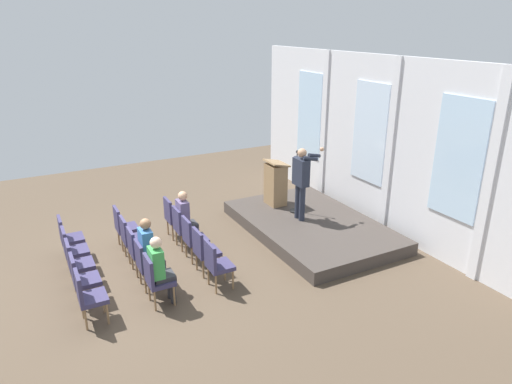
% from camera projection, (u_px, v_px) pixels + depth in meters
% --- Properties ---
extents(ground_plane, '(15.20, 15.20, 0.00)m').
position_uv_depth(ground_plane, '(132.00, 274.00, 9.03)').
color(ground_plane, brown).
extents(rear_partition, '(9.41, 0.14, 4.00)m').
position_uv_depth(rear_partition, '(372.00, 141.00, 10.87)').
color(rear_partition, silver).
rests_on(rear_partition, ground).
extents(stage_platform, '(4.11, 2.65, 0.29)m').
position_uv_depth(stage_platform, '(311.00, 226.00, 10.83)').
color(stage_platform, '#3F3833').
rests_on(stage_platform, ground).
extents(speaker, '(0.52, 0.69, 1.72)m').
position_uv_depth(speaker, '(301.00, 179.00, 10.53)').
color(speaker, '#232838').
rests_on(speaker, stage_platform).
extents(mic_stand, '(0.28, 0.28, 1.55)m').
position_uv_depth(mic_stand, '(296.00, 199.00, 11.17)').
color(mic_stand, black).
rests_on(mic_stand, stage_platform).
extents(lectern, '(0.60, 0.48, 1.16)m').
position_uv_depth(lectern, '(276.00, 183.00, 11.57)').
color(lectern, '#93724C').
rests_on(lectern, stage_platform).
extents(chair_r0_c0, '(0.46, 0.44, 0.94)m').
position_uv_depth(chair_r0_c0, '(173.00, 215.00, 10.43)').
color(chair_r0_c0, olive).
rests_on(chair_r0_c0, ground).
extents(chair_r0_c1, '(0.46, 0.44, 0.94)m').
position_uv_depth(chair_r0_c1, '(182.00, 225.00, 9.92)').
color(chair_r0_c1, olive).
rests_on(chair_r0_c1, ground).
extents(audience_r0_c1, '(0.36, 0.39, 1.31)m').
position_uv_depth(audience_r0_c1, '(185.00, 216.00, 9.89)').
color(audience_r0_c1, '#2D2D33').
rests_on(audience_r0_c1, ground).
extents(chair_r0_c2, '(0.46, 0.44, 0.94)m').
position_uv_depth(chair_r0_c2, '(192.00, 236.00, 9.40)').
color(chair_r0_c2, olive).
rests_on(chair_r0_c2, ground).
extents(chair_r0_c3, '(0.46, 0.44, 0.94)m').
position_uv_depth(chair_r0_c3, '(204.00, 249.00, 8.89)').
color(chair_r0_c3, olive).
rests_on(chair_r0_c3, ground).
extents(chair_r0_c4, '(0.46, 0.44, 0.94)m').
position_uv_depth(chair_r0_c4, '(216.00, 262.00, 8.38)').
color(chair_r0_c4, olive).
rests_on(chair_r0_c4, ground).
extents(chair_r1_c0, '(0.46, 0.44, 0.94)m').
position_uv_depth(chair_r1_c0, '(123.00, 225.00, 9.94)').
color(chair_r1_c0, olive).
rests_on(chair_r1_c0, ground).
extents(chair_r1_c1, '(0.46, 0.44, 0.94)m').
position_uv_depth(chair_r1_c1, '(130.00, 236.00, 9.42)').
color(chair_r1_c1, olive).
rests_on(chair_r1_c1, ground).
extents(chair_r1_c2, '(0.46, 0.44, 0.94)m').
position_uv_depth(chair_r1_c2, '(138.00, 248.00, 8.91)').
color(chair_r1_c2, olive).
rests_on(chair_r1_c2, ground).
extents(chair_r1_c3, '(0.46, 0.44, 0.94)m').
position_uv_depth(chair_r1_c3, '(146.00, 262.00, 8.40)').
color(chair_r1_c3, olive).
rests_on(chair_r1_c3, ground).
extents(audience_r1_c3, '(0.36, 0.39, 1.38)m').
position_uv_depth(audience_r1_c3, '(149.00, 250.00, 8.35)').
color(audience_r1_c3, '#2D2D33').
rests_on(audience_r1_c3, ground).
extents(chair_r1_c4, '(0.46, 0.44, 0.94)m').
position_uv_depth(chair_r1_c4, '(156.00, 277.00, 7.88)').
color(chair_r1_c4, olive).
rests_on(chair_r1_c4, ground).
extents(audience_r1_c4, '(0.36, 0.39, 1.29)m').
position_uv_depth(audience_r1_c4, '(160.00, 267.00, 7.86)').
color(audience_r1_c4, '#2D2D33').
rests_on(audience_r1_c4, ground).
extents(chair_r2_c0, '(0.46, 0.44, 0.94)m').
position_uv_depth(chair_r2_c0, '(68.00, 235.00, 9.44)').
color(chair_r2_c0, olive).
rests_on(chair_r2_c0, ground).
extents(chair_r2_c1, '(0.46, 0.44, 0.94)m').
position_uv_depth(chair_r2_c1, '(72.00, 248.00, 8.93)').
color(chair_r2_c1, olive).
rests_on(chair_r2_c1, ground).
extents(chair_r2_c2, '(0.46, 0.44, 0.94)m').
position_uv_depth(chair_r2_c2, '(76.00, 261.00, 8.42)').
color(chair_r2_c2, olive).
rests_on(chair_r2_c2, ground).
extents(chair_r2_c3, '(0.46, 0.44, 0.94)m').
position_uv_depth(chair_r2_c3, '(82.00, 277.00, 7.90)').
color(chair_r2_c3, olive).
rests_on(chair_r2_c3, ground).
extents(chair_r2_c4, '(0.46, 0.44, 0.94)m').
position_uv_depth(chair_r2_c4, '(87.00, 294.00, 7.39)').
color(chair_r2_c4, olive).
rests_on(chair_r2_c4, ground).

